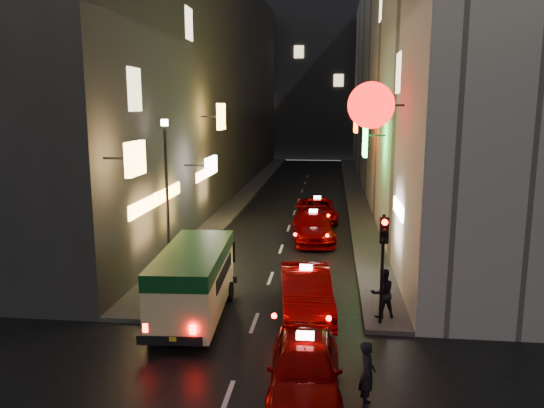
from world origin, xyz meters
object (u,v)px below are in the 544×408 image
at_px(lamp_post, 167,186).
at_px(traffic_light, 383,246).
at_px(taxi_near, 305,363).
at_px(pedestrian_crossing, 367,370).
at_px(minibus, 194,275).

bearing_deg(lamp_post, traffic_light, -28.91).
distance_m(taxi_near, lamp_post, 10.98).
height_order(pedestrian_crossing, lamp_post, lamp_post).
bearing_deg(traffic_light, taxi_near, -117.33).
distance_m(taxi_near, traffic_light, 5.04).
distance_m(minibus, pedestrian_crossing, 7.03).
xyz_separation_m(pedestrian_crossing, traffic_light, (0.70, 4.42, 1.78)).
distance_m(taxi_near, pedestrian_crossing, 1.48).
height_order(taxi_near, traffic_light, traffic_light).
relative_size(minibus, pedestrian_crossing, 3.08).
height_order(minibus, taxi_near, minibus).
bearing_deg(taxi_near, pedestrian_crossing, -9.42).
xyz_separation_m(taxi_near, pedestrian_crossing, (1.46, -0.24, 0.05)).
xyz_separation_m(taxi_near, traffic_light, (2.16, 4.18, 1.83)).
relative_size(traffic_light, lamp_post, 0.56).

